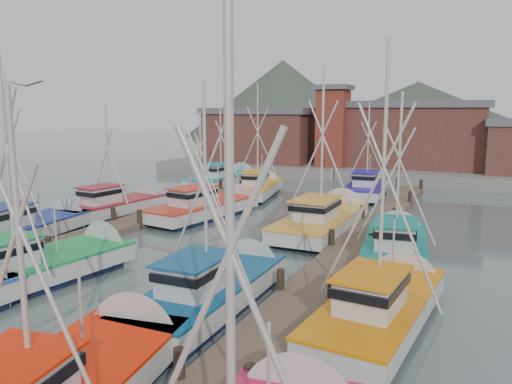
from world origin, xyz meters
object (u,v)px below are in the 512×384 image
at_px(boat_4, 34,268).
at_px(boat_8, 209,207).
at_px(lookout_tower, 333,125).
at_px(boat_12, 259,188).

xyz_separation_m(boat_4, boat_8, (-0.02, 14.52, -0.01)).
height_order(lookout_tower, boat_4, boat_4).
relative_size(boat_8, boat_12, 0.97).
xyz_separation_m(lookout_tower, boat_12, (-2.25, -14.05, -4.87)).
height_order(lookout_tower, boat_8, lookout_tower).
bearing_deg(lookout_tower, boat_8, -94.82).
distance_m(boat_4, boat_12, 23.63).
distance_m(lookout_tower, boat_12, 15.04).
relative_size(boat_4, boat_8, 1.13).
bearing_deg(lookout_tower, boat_4, -92.94).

